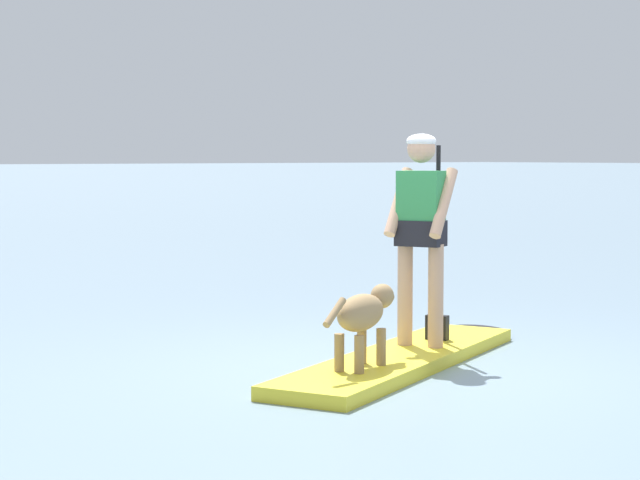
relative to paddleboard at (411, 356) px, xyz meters
The scene contains 4 objects.
ground_plane 0.23m from the paddleboard, 155.06° to the right, with size 400.00×400.00×0.00m, color gray.
paddleboard is the anchor object (origin of this frame).
person_paddler 1.02m from the paddleboard, 24.94° to the left, with size 0.68×0.60×1.66m.
dog 0.94m from the paddleboard, 155.06° to the right, with size 0.98×0.51×0.56m.
Camera 1 is at (-5.53, -6.40, 1.59)m, focal length 63.61 mm.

